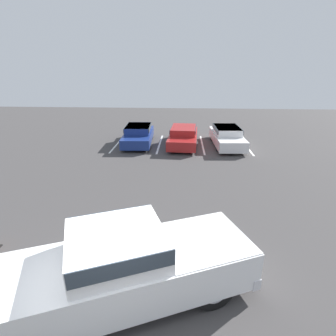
# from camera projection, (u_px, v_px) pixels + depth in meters

# --- Properties ---
(ground_plane) EXTENTS (60.00, 60.00, 0.00)m
(ground_plane) POSITION_uv_depth(u_px,v_px,m) (114.00, 310.00, 5.78)
(ground_plane) COLOR #423F3F
(stall_stripe_a) EXTENTS (0.12, 4.62, 0.01)m
(stall_stripe_a) POSITION_uv_depth(u_px,v_px,m) (118.00, 143.00, 18.31)
(stall_stripe_a) COLOR white
(stall_stripe_a) RESTS_ON ground_plane
(stall_stripe_b) EXTENTS (0.12, 4.62, 0.01)m
(stall_stripe_b) POSITION_uv_depth(u_px,v_px,m) (160.00, 144.00, 18.15)
(stall_stripe_b) COLOR white
(stall_stripe_b) RESTS_ON ground_plane
(stall_stripe_c) EXTENTS (0.12, 4.62, 0.01)m
(stall_stripe_c) POSITION_uv_depth(u_px,v_px,m) (202.00, 145.00, 17.99)
(stall_stripe_c) COLOR white
(stall_stripe_c) RESTS_ON ground_plane
(stall_stripe_d) EXTENTS (0.12, 4.62, 0.01)m
(stall_stripe_d) POSITION_uv_depth(u_px,v_px,m) (246.00, 145.00, 17.83)
(stall_stripe_d) COLOR white
(stall_stripe_d) RESTS_ON ground_plane
(pickup_truck) EXTENTS (5.83, 3.86, 1.86)m
(pickup_truck) POSITION_uv_depth(u_px,v_px,m) (132.00, 265.00, 5.77)
(pickup_truck) COLOR white
(pickup_truck) RESTS_ON ground_plane
(parked_sedan_a) EXTENTS (2.02, 4.54, 1.26)m
(parked_sedan_a) POSITION_uv_depth(u_px,v_px,m) (138.00, 134.00, 17.99)
(parked_sedan_a) COLOR navy
(parked_sedan_a) RESTS_ON ground_plane
(parked_sedan_b) EXTENTS (2.07, 4.65, 1.23)m
(parked_sedan_b) POSITION_uv_depth(u_px,v_px,m) (183.00, 135.00, 17.68)
(parked_sedan_b) COLOR maroon
(parked_sedan_b) RESTS_ON ground_plane
(parked_sedan_c) EXTENTS (1.96, 4.77, 1.26)m
(parked_sedan_c) POSITION_uv_depth(u_px,v_px,m) (227.00, 136.00, 17.57)
(parked_sedan_c) COLOR silver
(parked_sedan_c) RESTS_ON ground_plane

